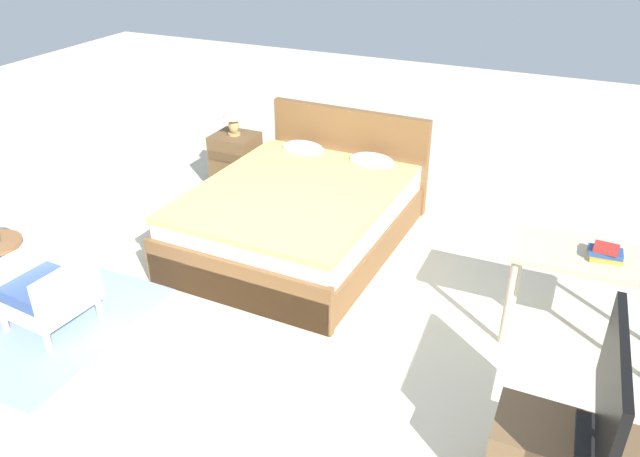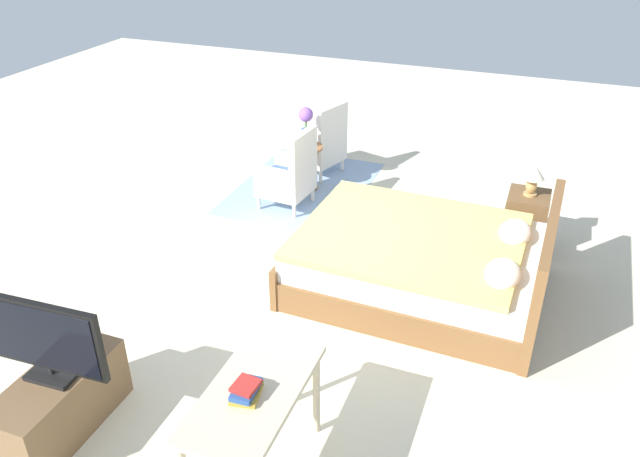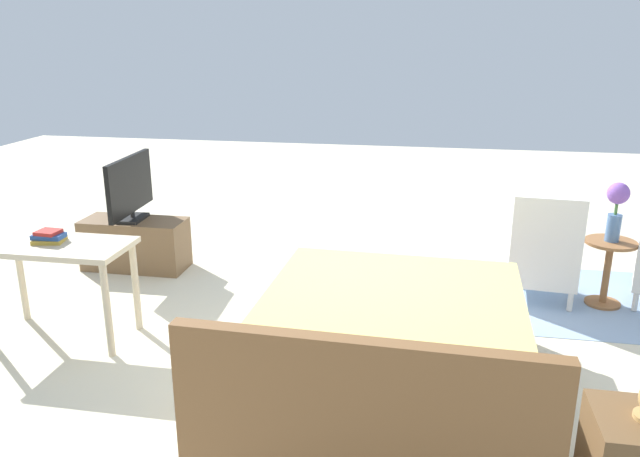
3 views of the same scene
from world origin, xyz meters
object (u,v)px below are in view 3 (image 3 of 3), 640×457
at_px(bed, 385,363).
at_px(vanity_desk, 57,258).
at_px(armchair_by_window_right, 543,257).
at_px(flower_vase, 617,206).
at_px(tv_flatscreen, 130,187).
at_px(book_stack, 49,237).
at_px(side_table, 608,265).
at_px(tv_stand, 135,244).

distance_m(bed, vanity_desk, 2.45).
relative_size(armchair_by_window_right, vanity_desk, 0.88).
bearing_deg(flower_vase, tv_flatscreen, -1.42).
bearing_deg(vanity_desk, book_stack, -18.11).
distance_m(bed, flower_vase, 2.51).
height_order(bed, side_table, bed).
distance_m(armchair_by_window_right, flower_vase, 0.69).
bearing_deg(tv_flatscreen, bed, 142.75).
bearing_deg(side_table, bed, 47.65).
distance_m(flower_vase, book_stack, 4.28).
bearing_deg(tv_stand, side_table, 178.58).
height_order(side_table, book_stack, book_stack).
height_order(flower_vase, book_stack, flower_vase).
bearing_deg(book_stack, armchair_by_window_right, -160.24).
xyz_separation_m(tv_flatscreen, vanity_desk, (-0.13, 1.41, -0.17)).
bearing_deg(tv_flatscreen, book_stack, 93.28).
height_order(armchair_by_window_right, flower_vase, flower_vase).
distance_m(bed, tv_stand, 3.15).
xyz_separation_m(tv_stand, tv_flatscreen, (0.00, 0.00, 0.55)).
height_order(bed, armchair_by_window_right, bed).
relative_size(tv_stand, book_stack, 4.18).
xyz_separation_m(side_table, flower_vase, (-0.00, -0.00, 0.50)).
xyz_separation_m(side_table, tv_stand, (4.16, -0.10, -0.11)).
bearing_deg(book_stack, tv_flatscreen, -86.72).
height_order(tv_stand, book_stack, book_stack).
relative_size(armchair_by_window_right, side_table, 1.67).
bearing_deg(book_stack, bed, 167.97).
xyz_separation_m(armchair_by_window_right, book_stack, (3.57, 1.28, 0.38)).
relative_size(armchair_by_window_right, book_stack, 4.00).
xyz_separation_m(armchair_by_window_right, side_table, (-0.51, -0.01, -0.04)).
xyz_separation_m(bed, vanity_desk, (2.38, -0.50, 0.32)).
bearing_deg(side_table, vanity_desk, 17.99).
relative_size(bed, book_stack, 9.75).
height_order(bed, tv_stand, bed).
bearing_deg(flower_vase, armchair_by_window_right, 0.69).
distance_m(armchair_by_window_right, book_stack, 3.81).
bearing_deg(side_table, flower_vase, -153.43).
xyz_separation_m(bed, tv_flatscreen, (2.51, -1.91, 0.49)).
relative_size(side_table, book_stack, 2.40).
relative_size(flower_vase, vanity_desk, 0.46).
height_order(bed, flower_vase, flower_vase).
distance_m(bed, tv_flatscreen, 3.19).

